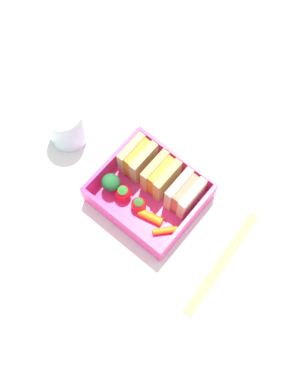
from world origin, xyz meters
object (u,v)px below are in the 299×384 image
Objects in this scene: broccoli_floret at (111,183)px; strawberry_left at (123,193)px; sandwich_left at (138,158)px; sandwich_center at (185,194)px; carrot_stick_left at (166,230)px; drinking_glass at (66,126)px; strawberry_far_left at (139,204)px; carrot_stick_far_left at (150,217)px; chopstick_pair at (222,262)px; sandwich_center_left at (161,176)px.

broccoli_floret reaches higher than strawberry_left.
sandwich_center is at bearing 0.00° from sandwich_left.
strawberry_left reaches higher than carrot_stick_left.
broccoli_floret is 0.54× the size of drinking_glass.
carrot_stick_far_left is at bearing -5.24° from strawberry_far_left.
drinking_glass reaches higher than broccoli_floret.
carrot_stick_left is 10.15cm from chopstick_pair.
chopstick_pair is at bearing -14.21° from sandwich_center_left.
carrot_stick_left is at bearing -3.33° from strawberry_far_left.
chopstick_pair is (21.43, 1.91, -3.32)cm from broccoli_floret.
strawberry_left is 5.88cm from carrot_stick_far_left.
sandwich_left is 1.00× the size of sandwich_center.
carrot_stick_far_left is (2.63, -5.81, -2.31)cm from sandwich_center_left.
broccoli_floret is at bearing -97.01° from sandwich_left.
broccoli_floret is 2.59cm from strawberry_left.
strawberry_far_left is at bearing -174.39° from chopstick_pair.
carrot_stick_left is 24.58cm from drinking_glass.
sandwich_center is at bearing 35.52° from strawberry_left.
sandwich_center_left reaches higher than strawberry_far_left.
broccoli_floret is 1.01× the size of carrot_stick_far_left.
sandwich_center is 23.38cm from drinking_glass.
strawberry_left is (-3.19, -5.74, -1.49)cm from sandwich_center_left.
sandwich_center_left is at bearing 114.34° from carrot_stick_far_left.
drinking_glass is (-13.49, -2.98, -0.36)cm from sandwich_left.
carrot_stick_left is (11.55, 0.00, -1.94)cm from broccoli_floret.
chopstick_pair is at bearing 5.61° from strawberry_far_left.
carrot_stick_left is 0.22× the size of chopstick_pair.
strawberry_far_left is at bearing 174.76° from carrot_stick_far_left.
carrot_stick_far_left is 0.21× the size of chopstick_pair.
chopstick_pair is (15.85, 1.56, -2.21)cm from strawberry_far_left.
strawberry_left reaches higher than chopstick_pair.
drinking_glass is at bearing 171.97° from strawberry_far_left.
strawberry_left is at bearing 4.28° from broccoli_floret.
broccoli_floret is at bearing -174.92° from chopstick_pair.
strawberry_far_left is (0.00, -5.57, -1.61)cm from sandwich_center_left.
sandwich_left is 0.30× the size of chopstick_pair.
sandwich_left reaches higher than carrot_stick_far_left.
carrot_stick_far_left is (-2.22, -5.81, -2.31)cm from sandwich_center.
broccoli_floret is 21.77cm from chopstick_pair.
sandwich_center_left is 6.74cm from strawberry_left.
strawberry_left is 0.44× the size of drinking_glass.
strawberry_left is at bearing -119.07° from sandwich_center_left.
strawberry_left is 0.17× the size of chopstick_pair.
sandwich_left is 1.47× the size of carrot_stick_far_left.
sandwich_left is at bearing 180.00° from sandwich_center_left.
strawberry_left is 3.20cm from strawberry_far_left.
carrot_stick_left is (1.13, -5.92, -2.45)cm from sandwich_center.
strawberry_far_left is at bearing 176.67° from carrot_stick_left.
sandwich_left is 4.85cm from sandwich_center_left.
sandwich_left is 21.43cm from chopstick_pair.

